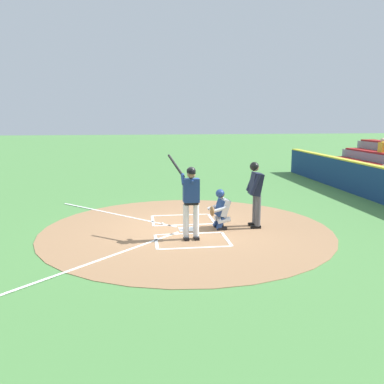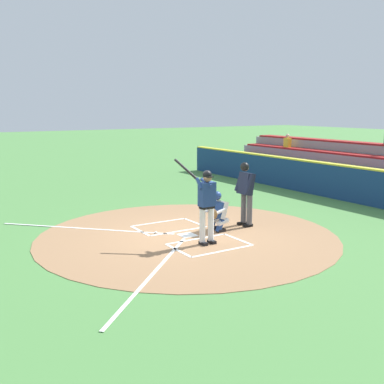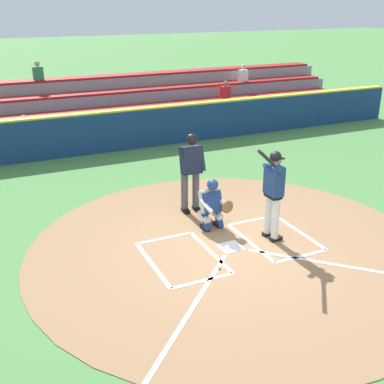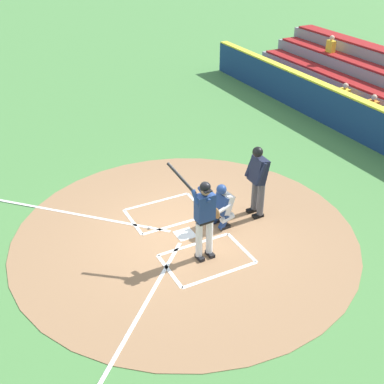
{
  "view_description": "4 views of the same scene",
  "coord_description": "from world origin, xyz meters",
  "px_view_note": "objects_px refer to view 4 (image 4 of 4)",
  "views": [
    {
      "loc": [
        -10.82,
        1.33,
        3.11
      ],
      "look_at": [
        0.03,
        -0.15,
        1.06
      ],
      "focal_mm": 37.93,
      "sensor_mm": 36.0,
      "label": 1
    },
    {
      "loc": [
        -10.19,
        6.2,
        3.37
      ],
      "look_at": [
        0.54,
        -0.48,
        1.06
      ],
      "focal_mm": 43.0,
      "sensor_mm": 36.0,
      "label": 2
    },
    {
      "loc": [
        4.31,
        7.51,
        4.6
      ],
      "look_at": [
        0.46,
        -0.82,
        0.97
      ],
      "focal_mm": 45.85,
      "sensor_mm": 36.0,
      "label": 3
    },
    {
      "loc": [
        -8.54,
        4.25,
        6.75
      ],
      "look_at": [
        0.42,
        -0.4,
        0.83
      ],
      "focal_mm": 46.5,
      "sensor_mm": 36.0,
      "label": 4
    }
  ],
  "objects_px": {
    "batter": "(204,215)",
    "catcher": "(222,205)",
    "baseball": "(150,228)",
    "plate_umpire": "(258,177)"
  },
  "relations": [
    {
      "from": "baseball",
      "to": "batter",
      "type": "bearing_deg",
      "value": -157.73
    },
    {
      "from": "plate_umpire",
      "to": "baseball",
      "type": "distance_m",
      "value": 2.85
    },
    {
      "from": "plate_umpire",
      "to": "baseball",
      "type": "height_order",
      "value": "plate_umpire"
    },
    {
      "from": "batter",
      "to": "catcher",
      "type": "relative_size",
      "value": 1.88
    },
    {
      "from": "plate_umpire",
      "to": "batter",
      "type": "bearing_deg",
      "value": 114.64
    },
    {
      "from": "batter",
      "to": "catcher",
      "type": "bearing_deg",
      "value": -48.02
    },
    {
      "from": "catcher",
      "to": "plate_umpire",
      "type": "xyz_separation_m",
      "value": [
        0.04,
        -1.0,
        0.49
      ]
    },
    {
      "from": "batter",
      "to": "catcher",
      "type": "distance_m",
      "value": 1.38
    },
    {
      "from": "batter",
      "to": "baseball",
      "type": "xyz_separation_m",
      "value": [
        1.53,
        0.62,
        -1.06
      ]
    },
    {
      "from": "catcher",
      "to": "baseball",
      "type": "height_order",
      "value": "catcher"
    }
  ]
}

